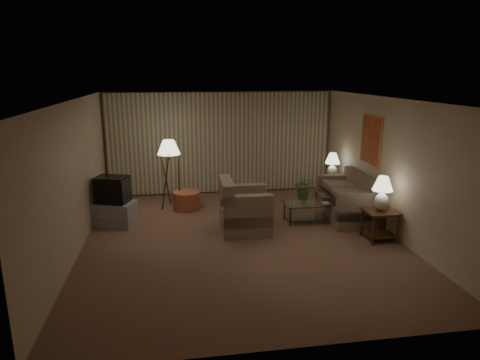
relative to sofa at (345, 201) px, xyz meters
name	(u,v)px	position (x,y,z in m)	size (l,w,h in m)	color
ground	(241,238)	(-2.50, -0.87, -0.39)	(7.00, 7.00, 0.00)	#845D48
room_shell	(231,139)	(-2.48, 0.64, 1.36)	(6.04, 7.02, 2.72)	beige
sofa	(345,201)	(0.00, 0.00, 0.00)	(1.88, 1.11, 0.79)	gray
armchair	(245,211)	(-2.34, -0.46, 0.04)	(1.09, 1.04, 0.86)	gray
side_table_near	(380,219)	(0.15, -1.35, 0.03)	(0.60, 0.60, 0.60)	#391F0F
side_table_far	(331,186)	(0.15, 1.25, 0.00)	(0.46, 0.39, 0.60)	#391F0F
table_lamp_near	(382,190)	(0.15, -1.35, 0.60)	(0.39, 0.39, 0.67)	white
table_lamp_far	(332,163)	(0.15, 1.25, 0.58)	(0.37, 0.37, 0.63)	white
coffee_table	(310,209)	(-0.85, -0.10, -0.12)	(1.14, 0.62, 0.41)	silver
tv_cabinet	(114,213)	(-5.05, 0.34, -0.14)	(1.03, 0.83, 0.50)	#979799
crt_tv	(112,190)	(-5.05, 0.34, 0.39)	(0.77, 0.66, 0.56)	black
floor_lamp	(170,173)	(-3.85, 1.35, 0.47)	(0.53, 0.53, 1.64)	#391F0F
ottoman	(186,200)	(-3.48, 1.17, -0.18)	(0.64, 0.64, 0.43)	#B4583D
vase	(303,200)	(-1.00, -0.10, 0.09)	(0.13, 0.13, 0.14)	silver
flowers	(304,186)	(-1.00, -0.10, 0.40)	(0.43, 0.37, 0.47)	#437534
book	(323,203)	(-0.60, -0.20, 0.03)	(0.15, 0.20, 0.02)	olive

